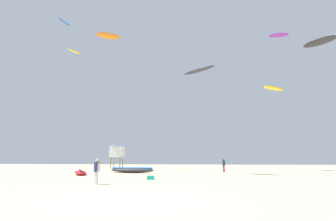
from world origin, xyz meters
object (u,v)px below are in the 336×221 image
kite_aloft_4 (279,35)px  kite_aloft_7 (273,88)px  kite_grounded_near (132,170)px  kite_aloft_1 (108,36)px  kite_aloft_2 (65,22)px  kite_grounded_mid (80,172)px  person_midground (224,164)px  cooler_box (151,178)px  kite_aloft_3 (320,42)px  kite_aloft_6 (199,70)px  kite_aloft_5 (74,51)px  person_foreground (97,169)px  lifeguard_tower (117,150)px

kite_aloft_4 → kite_aloft_7: bearing=-118.8°
kite_grounded_near → kite_aloft_1: 27.42m
kite_aloft_2 → kite_grounded_mid: bearing=-50.0°
person_midground → cooler_box: size_ratio=2.98×
kite_aloft_2 → kite_aloft_3: bearing=-6.8°
cooler_box → kite_aloft_7: (15.22, 16.38, 11.68)m
kite_grounded_near → kite_grounded_mid: (-4.53, -4.03, -0.07)m
kite_aloft_7 → kite_grounded_mid: bearing=-154.8°
kite_aloft_7 → kite_aloft_6: bearing=-139.2°
kite_aloft_5 → kite_aloft_6: bearing=-19.4°
kite_grounded_mid → kite_grounded_near: bearing=41.6°
kite_grounded_mid → kite_aloft_3: size_ratio=1.04×
cooler_box → kite_aloft_2: 38.11m
person_foreground → lifeguard_tower: bearing=-127.5°
kite_aloft_1 → kite_aloft_4: 31.57m
kite_grounded_near → kite_aloft_3: (25.23, 4.81, 17.49)m
kite_aloft_3 → kite_aloft_6: kite_aloft_3 is taller
kite_grounded_mid → kite_aloft_4: kite_aloft_4 is taller
kite_grounded_near → kite_aloft_5: (-10.84, 4.26, 17.63)m
lifeguard_tower → kite_grounded_near: bearing=-62.8°
kite_grounded_mid → lifeguard_tower: 14.48m
kite_aloft_2 → kite_aloft_4: kite_aloft_2 is taller
kite_aloft_5 → kite_aloft_3: bearing=0.9°
lifeguard_tower → kite_aloft_5: (-5.62, -5.90, 14.89)m
kite_aloft_3 → kite_aloft_7: 8.81m
kite_aloft_2 → lifeguard_tower: bearing=2.2°
kite_aloft_4 → kite_grounded_near: bearing=-148.1°
kite_aloft_3 → kite_aloft_7: kite_aloft_3 is taller
kite_aloft_3 → kite_aloft_6: (-17.10, -7.23, -6.18)m
kite_aloft_6 → kite_aloft_5: bearing=160.6°
kite_aloft_7 → kite_aloft_2: bearing=175.7°
kite_grounded_mid → cooler_box: kite_grounded_mid is taller
cooler_box → kite_aloft_6: bearing=58.6°
lifeguard_tower → kite_aloft_7: size_ratio=1.04×
kite_grounded_near → kite_aloft_3: 31.07m
kite_aloft_2 → kite_aloft_6: bearing=-26.7°
person_foreground → kite_aloft_2: size_ratio=0.59×
kite_aloft_1 → kite_aloft_4: kite_aloft_1 is taller
kite_aloft_3 → kite_aloft_4: (-2.05, 9.61, 6.20)m
kite_aloft_1 → kite_aloft_7: bearing=-8.3°
person_foreground → person_midground: person_midground is taller
person_foreground → kite_grounded_near: (-1.02, 13.29, -0.66)m
kite_aloft_1 → kite_aloft_3: 34.59m
kite_grounded_near → kite_aloft_3: bearing=10.8°
lifeguard_tower → kite_aloft_4: (28.41, 4.26, 20.94)m
kite_aloft_5 → kite_grounded_near: bearing=-21.4°
kite_aloft_1 → kite_aloft_7: size_ratio=1.11×
kite_grounded_mid → kite_aloft_3: (29.76, 8.83, 17.56)m
kite_aloft_4 → kite_aloft_6: (-15.06, -16.84, -12.37)m
kite_grounded_near → lifeguard_tower: lifeguard_tower is taller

